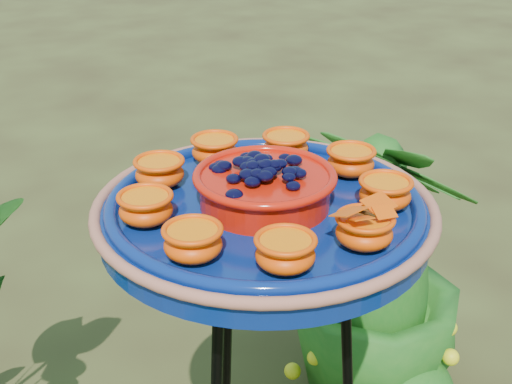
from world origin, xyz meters
TOP-DOWN VIEW (x-y plane):
  - feeder_dish at (0.10, 0.08)m, footprint 0.51×0.51m
  - shrub_back_right at (0.73, 0.57)m, footprint 0.65×0.65m

SIDE VIEW (x-z plane):
  - shrub_back_right at x=0.73m, z-range 0.00..0.86m
  - feeder_dish at x=0.10m, z-range 0.95..1.06m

